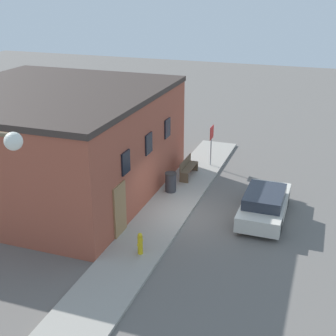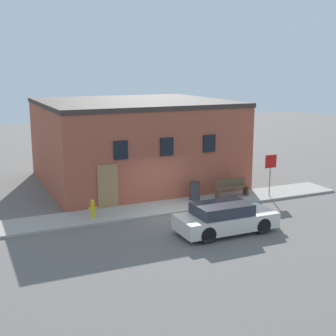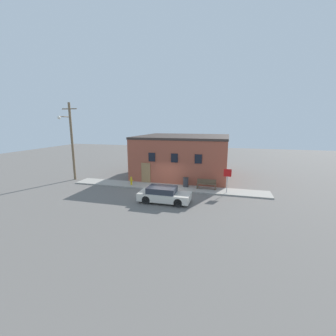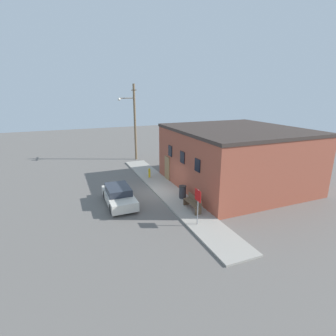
% 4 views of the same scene
% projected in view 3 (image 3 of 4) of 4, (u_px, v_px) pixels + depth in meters
% --- Properties ---
extents(ground_plane, '(80.00, 80.00, 0.00)m').
position_uv_depth(ground_plane, '(163.00, 191.00, 21.29)').
color(ground_plane, '#66605B').
extents(sidewalk, '(19.41, 2.11, 0.11)m').
position_uv_depth(sidewalk, '(166.00, 187.00, 22.27)').
color(sidewalk, '#9E998E').
rests_on(sidewalk, ground).
extents(brick_building, '(10.39, 9.76, 4.83)m').
position_uv_depth(brick_building, '(184.00, 156.00, 27.22)').
color(brick_building, '#9E4C38').
rests_on(brick_building, ground).
extents(fire_hydrant, '(0.40, 0.19, 0.85)m').
position_uv_depth(fire_hydrant, '(131.00, 181.00, 22.84)').
color(fire_hydrant, gold).
rests_on(fire_hydrant, sidewalk).
extents(stop_sign, '(0.68, 0.06, 2.17)m').
position_uv_depth(stop_sign, '(227.00, 176.00, 20.06)').
color(stop_sign, gray).
rests_on(stop_sign, sidewalk).
extents(bench, '(1.78, 0.44, 0.92)m').
position_uv_depth(bench, '(206.00, 184.00, 21.41)').
color(bench, brown).
rests_on(bench, sidewalk).
extents(trash_bin, '(0.55, 0.55, 0.93)m').
position_uv_depth(trash_bin, '(186.00, 182.00, 22.13)').
color(trash_bin, '#333338').
rests_on(trash_bin, sidewalk).
extents(utility_pole, '(1.80, 1.96, 8.47)m').
position_uv_depth(utility_pole, '(71.00, 139.00, 24.55)').
color(utility_pole, brown).
rests_on(utility_pole, ground).
extents(parked_car, '(4.15, 1.76, 1.27)m').
position_uv_depth(parked_car, '(164.00, 195.00, 18.10)').
color(parked_car, black).
rests_on(parked_car, ground).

